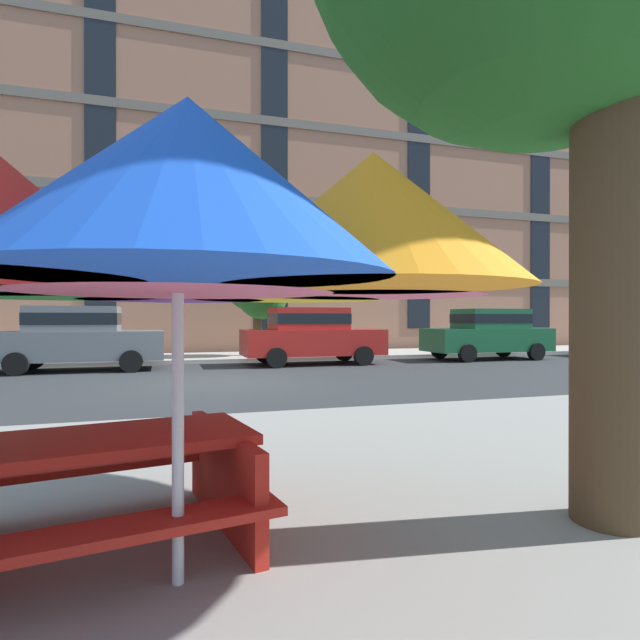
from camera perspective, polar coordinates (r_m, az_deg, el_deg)
The scene contains 11 objects.
ground_plane at distance 11.79m, azimuth -11.82°, elevation -6.89°, with size 120.00×120.00×0.00m, color #2D3033.
sidewalk_near_patio at distance 3.19m, azimuth 5.40°, elevation -25.74°, with size 56.00×9.00×0.12m, color gray.
sidewalk_far at distance 18.53m, azimuth -13.82°, elevation -4.12°, with size 56.00×3.60×0.12m, color #B2ADA3.
apartment_building at distance 27.45m, azimuth -14.89°, elevation 13.99°, with size 39.96×12.08×16.00m.
sedan_gray at distance 15.52m, azimuth -25.49°, elevation -1.68°, with size 4.40×1.98×1.78m.
sedan_red at distance 16.00m, azimuth -0.99°, elevation -1.61°, with size 4.40×1.98×1.78m.
sedan_green at distance 18.88m, azimuth 18.34°, elevation -1.34°, with size 4.40×1.98×1.78m.
sedan_gray_midblock at distance 23.40m, azimuth 31.76°, elevation -1.06°, with size 4.40×1.98×1.78m.
street_tree_middle at distance 18.27m, azimuth -7.19°, elevation 3.58°, with size 2.31×1.98×3.70m.
patio_umbrella at distance 2.68m, azimuth -15.68°, elevation 8.94°, with size 3.37×3.37×2.21m.
picnic_table at distance 3.35m, azimuth -24.21°, elevation -16.61°, with size 2.04×1.81×0.77m.
Camera 1 is at (-1.11, -11.65, 1.46)m, focal length 28.50 mm.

